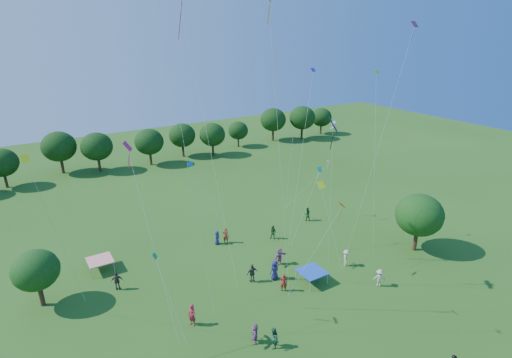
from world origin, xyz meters
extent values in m
cylinder|color=#422B19|center=(-14.89, 23.13, 0.90)|extent=(0.37, 0.37, 1.80)
ellipsoid|color=#174614|center=(-14.89, 23.13, 3.34)|extent=(3.62, 3.62, 3.26)
cylinder|color=#422B19|center=(18.36, 12.77, 0.98)|extent=(0.40, 0.40, 1.96)
ellipsoid|color=#174614|center=(18.36, 12.77, 3.94)|extent=(4.66, 4.66, 4.20)
cylinder|color=#422B19|center=(-16.56, 54.89, 0.92)|extent=(0.38, 0.38, 1.84)
ellipsoid|color=#12360F|center=(-16.56, 54.89, 3.72)|extent=(4.42, 4.42, 3.98)
cylinder|color=#422B19|center=(-8.83, 57.29, 1.07)|extent=(0.44, 0.44, 2.14)
ellipsoid|color=#12360F|center=(-8.83, 57.29, 4.33)|extent=(5.14, 5.14, 4.63)
cylinder|color=#422B19|center=(-3.73, 55.12, 1.01)|extent=(0.42, 0.42, 2.03)
ellipsoid|color=#12360F|center=(-3.73, 55.12, 4.09)|extent=(4.86, 4.86, 4.37)
cylinder|color=#422B19|center=(4.25, 54.00, 0.98)|extent=(0.40, 0.40, 1.96)
ellipsoid|color=#12360F|center=(4.25, 54.00, 3.96)|extent=(4.71, 4.71, 4.24)
cylinder|color=#422B19|center=(10.62, 55.53, 0.96)|extent=(0.39, 0.39, 1.91)
ellipsoid|color=#12360F|center=(10.62, 55.53, 3.87)|extent=(4.59, 4.59, 4.13)
cylinder|color=#422B19|center=(15.42, 53.36, 0.94)|extent=(0.39, 0.39, 1.89)
ellipsoid|color=#12360F|center=(15.42, 53.36, 3.82)|extent=(4.54, 4.54, 4.08)
cylinder|color=#422B19|center=(22.08, 55.90, 0.79)|extent=(0.33, 0.33, 1.58)
ellipsoid|color=#12360F|center=(22.08, 55.90, 3.20)|extent=(3.80, 3.80, 3.42)
cylinder|color=#422B19|center=(30.27, 56.13, 1.07)|extent=(0.44, 0.44, 2.13)
ellipsoid|color=#12360F|center=(30.27, 56.13, 4.31)|extent=(5.12, 5.12, 4.61)
cylinder|color=#422B19|center=(36.10, 54.14, 1.09)|extent=(0.45, 0.45, 2.18)
ellipsoid|color=#12360F|center=(36.10, 54.14, 4.41)|extent=(5.24, 5.24, 4.72)
cylinder|color=#422B19|center=(42.14, 55.19, 0.91)|extent=(0.37, 0.37, 1.81)
ellipsoid|color=#12360F|center=(42.14, 55.19, 3.66)|extent=(4.35, 4.35, 3.91)
cube|color=red|center=(-9.72, 25.96, 1.05)|extent=(2.20, 2.20, 0.08)
cylinder|color=#999999|center=(-10.72, 24.96, 0.55)|extent=(0.05, 0.05, 1.10)
cylinder|color=#999999|center=(-8.72, 24.96, 0.55)|extent=(0.05, 0.05, 1.10)
cylinder|color=#999999|center=(-10.72, 26.96, 0.55)|extent=(0.05, 0.05, 1.10)
cylinder|color=#999999|center=(-8.72, 26.96, 0.55)|extent=(0.05, 0.05, 1.10)
cube|color=#1C4AB6|center=(5.85, 14.02, 1.05)|extent=(2.20, 2.20, 0.08)
cylinder|color=#999999|center=(4.85, 13.02, 0.55)|extent=(0.05, 0.05, 1.10)
cylinder|color=#999999|center=(6.85, 13.02, 0.55)|extent=(0.05, 0.05, 1.10)
cylinder|color=#999999|center=(4.85, 15.02, 0.55)|extent=(0.05, 0.05, 1.10)
cylinder|color=#999999|center=(6.85, 15.02, 0.55)|extent=(0.05, 0.05, 1.10)
imported|color=navy|center=(1.72, 24.51, 0.77)|extent=(0.84, 0.81, 1.54)
imported|color=maroon|center=(2.63, 24.26, 0.88)|extent=(0.78, 0.75, 1.77)
imported|color=#25573B|center=(-1.48, 9.28, 0.82)|extent=(0.87, 0.89, 1.64)
imported|color=#B9B094|center=(10.49, 10.41, 0.81)|extent=(1.11, 1.06, 1.63)
imported|color=#443B36|center=(-9.13, 22.04, 0.86)|extent=(1.09, 0.72, 1.72)
imported|color=#8F537E|center=(-2.35, 10.40, 0.80)|extent=(1.26, 1.55, 1.60)
imported|color=navy|center=(3.28, 16.11, 0.93)|extent=(0.97, 0.61, 1.85)
imported|color=maroon|center=(2.96, 14.27, 0.84)|extent=(0.74, 0.72, 1.69)
imported|color=#235228|center=(13.25, 23.89, 0.82)|extent=(0.91, 0.68, 1.65)
imported|color=#B3AE8F|center=(10.28, 14.29, 0.85)|extent=(1.14, 1.14, 1.70)
imported|color=#3F3832|center=(1.38, 16.84, 0.89)|extent=(1.07, 0.55, 1.77)
imported|color=#92557E|center=(5.05, 17.86, 0.87)|extent=(1.70, 0.83, 1.74)
imported|color=maroon|center=(-5.43, 14.44, 0.91)|extent=(0.70, 0.81, 1.83)
imported|color=#2A5D27|center=(7.32, 22.28, 0.78)|extent=(0.82, 0.86, 1.57)
cube|color=black|center=(6.21, 12.96, 14.46)|extent=(1.33, 1.38, 1.07)
cube|color=black|center=(6.21, 13.01, 13.07)|extent=(0.08, 0.27, 1.18)
sphere|color=white|center=(6.21, 12.90, 14.56)|extent=(0.39, 0.39, 0.39)
cylinder|color=white|center=(6.21, 12.90, 14.28)|extent=(0.27, 0.54, 0.35)
cylinder|color=white|center=(6.21, 12.90, 14.28)|extent=(0.27, 0.54, 0.35)
cylinder|color=beige|center=(6.48, 12.94, 7.62)|extent=(0.57, 0.04, 12.64)
cube|color=red|center=(-1.66, 22.51, 21.94)|extent=(0.35, 0.60, 2.94)
cylinder|color=beige|center=(-1.37, 18.76, 12.44)|extent=(0.60, 7.41, 22.28)
cube|color=#ED0D4E|center=(-8.26, 16.47, 14.12)|extent=(0.70, 0.82, 0.58)
cube|color=#ED0D4E|center=(-8.26, 16.52, 13.13)|extent=(0.13, 0.25, 1.07)
cylinder|color=beige|center=(-7.90, 14.03, 7.56)|extent=(0.73, 4.90, 12.53)
cylinder|color=beige|center=(-5.37, 13.18, 11.99)|extent=(2.14, 0.94, 21.38)
cube|color=#D5F615|center=(6.88, 14.63, 8.91)|extent=(0.71, 0.52, 0.51)
cylinder|color=beige|center=(7.44, 13.56, 4.97)|extent=(1.13, 2.17, 7.34)
cube|color=#198E4C|center=(-7.97, 13.79, 7.25)|extent=(0.43, 0.47, 0.38)
cylinder|color=beige|center=(-7.52, 12.61, 4.19)|extent=(0.92, 2.37, 5.78)
cube|color=#1519D2|center=(10.59, 20.88, 17.66)|extent=(0.47, 0.36, 0.32)
cylinder|color=beige|center=(8.57, 19.67, 9.39)|extent=(4.06, 2.44, 16.18)
cube|color=purple|center=(9.16, 9.14, 21.52)|extent=(0.53, 0.61, 0.40)
cube|color=purple|center=(9.16, 9.19, 20.85)|extent=(0.11, 0.17, 0.69)
cylinder|color=beige|center=(8.58, 10.83, 11.30)|extent=(1.19, 3.39, 20.01)
cube|color=silver|center=(15.12, 22.87, 7.25)|extent=(0.29, 0.41, 0.32)
cube|color=silver|center=(15.12, 22.92, 6.64)|extent=(0.15, 0.17, 0.72)
cylinder|color=beige|center=(12.95, 24.07, 4.19)|extent=(4.37, 2.42, 5.80)
cube|color=#0CC098|center=(10.45, 18.97, 8.34)|extent=(0.58, 0.36, 0.48)
cylinder|color=beige|center=(8.67, 18.74, 4.71)|extent=(3.57, 0.48, 6.82)
cube|color=red|center=(4.51, 9.74, 9.53)|extent=(0.51, 0.67, 0.47)
cube|color=red|center=(4.51, 9.79, 8.64)|extent=(0.18, 0.23, 1.02)
cylinder|color=beige|center=(3.20, 10.96, 5.29)|extent=(2.65, 2.47, 7.99)
cube|color=orange|center=(-0.20, 12.28, 22.03)|extent=(0.07, 0.25, 1.10)
cylinder|color=beige|center=(0.88, 12.17, 11.99)|extent=(2.18, 0.15, 21.39)
cube|color=#FFFA16|center=(-14.06, 17.72, 13.91)|extent=(0.54, 0.36, 0.44)
cylinder|color=beige|center=(-13.03, 18.84, 7.50)|extent=(2.07, 2.25, 12.40)
cube|color=green|center=(12.74, 15.13, 17.83)|extent=(0.32, 0.48, 0.39)
cylinder|color=beige|center=(12.62, 14.10, 9.47)|extent=(0.27, 2.08, 16.35)
cube|color=blue|center=(-0.06, 26.21, 8.73)|extent=(0.53, 0.37, 0.41)
cylinder|color=beige|center=(1.24, 24.86, 4.91)|extent=(2.62, 2.73, 7.23)
cube|color=purple|center=(12.19, 25.79, 10.02)|extent=(0.40, 0.50, 0.40)
cube|color=purple|center=(12.19, 25.84, 9.23)|extent=(0.13, 0.24, 1.01)
cylinder|color=beige|center=(11.75, 25.70, 5.57)|extent=(0.90, 0.21, 8.54)
camera|label=1|loc=(-14.34, -9.04, 21.16)|focal=28.00mm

